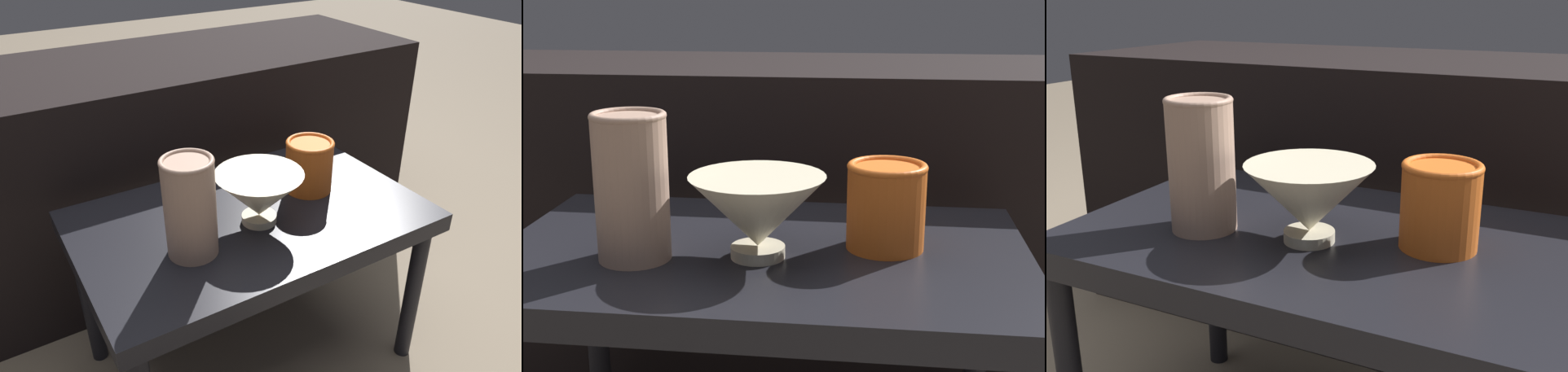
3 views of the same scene
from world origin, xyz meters
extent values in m
cube|color=black|center=(0.00, 0.00, 0.39)|extent=(0.71, 0.45, 0.04)
cylinder|color=black|center=(-0.32, 0.19, 0.18)|extent=(0.04, 0.04, 0.37)
cylinder|color=black|center=(0.32, 0.19, 0.18)|extent=(0.04, 0.04, 0.37)
cube|color=black|center=(0.00, 0.54, 0.30)|extent=(1.53, 0.50, 0.60)
cylinder|color=beige|center=(0.00, -0.04, 0.42)|extent=(0.07, 0.07, 0.02)
cone|color=beige|center=(0.00, -0.04, 0.47)|extent=(0.17, 0.17, 0.09)
cylinder|color=tan|center=(-0.16, -0.06, 0.50)|extent=(0.09, 0.09, 0.19)
torus|color=tan|center=(-0.16, -0.06, 0.59)|extent=(0.09, 0.09, 0.01)
cylinder|color=orange|center=(0.16, 0.02, 0.46)|extent=(0.10, 0.10, 0.11)
torus|color=orange|center=(0.16, 0.02, 0.52)|extent=(0.11, 0.11, 0.01)
camera|label=1|loc=(-0.45, -0.77, 0.97)|focal=35.00mm
camera|label=2|loc=(0.14, -0.90, 0.74)|focal=50.00mm
camera|label=3|loc=(0.34, -0.73, 0.73)|focal=42.00mm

